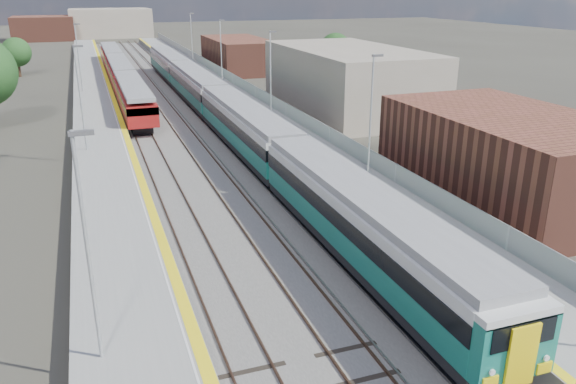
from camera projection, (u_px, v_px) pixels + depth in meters
ground at (188, 111)px, 58.84m from camera, size 320.00×320.00×0.00m
ballast_bed at (163, 108)px, 60.33m from camera, size 10.50×155.00×0.06m
tracks at (166, 104)px, 61.97m from camera, size 8.96×160.00×0.17m
platform_right at (231, 99)px, 62.52m from camera, size 4.70×155.00×8.52m
platform_left at (96, 108)px, 58.00m from camera, size 4.30×155.00×8.52m
green_train at (217, 103)px, 51.74m from camera, size 2.86×79.71×3.15m
red_train at (120, 73)px, 71.27m from camera, size 2.69×54.67×3.40m
tree_c at (16, 52)px, 80.11m from camera, size 4.09×4.09×5.55m
tree_d at (335, 49)px, 81.04m from camera, size 4.51×4.51×6.11m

